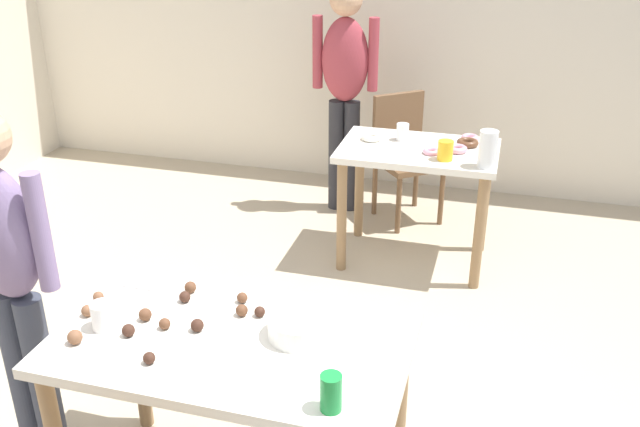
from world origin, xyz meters
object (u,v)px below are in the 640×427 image
at_px(dining_table_far, 417,169).
at_px(person_girl_near, 8,264).
at_px(dining_table_near, 232,364).
at_px(chair_far_table, 404,150).
at_px(mixing_bowl, 298,327).
at_px(pitcher_far, 488,149).
at_px(person_adult_far, 345,79).
at_px(soda_can, 331,393).

xyz_separation_m(dining_table_far, person_girl_near, (-1.24, -2.06, 0.27)).
height_order(dining_table_near, person_girl_near, person_girl_near).
relative_size(chair_far_table, mixing_bowl, 4.12).
distance_m(dining_table_near, pitcher_far, 2.04).
relative_size(person_adult_far, mixing_bowl, 7.57).
distance_m(dining_table_near, person_girl_near, 0.93).
bearing_deg(person_adult_far, pitcher_far, -40.21).
height_order(chair_far_table, person_girl_near, person_girl_near).
bearing_deg(person_girl_near, dining_table_far, 59.04).
relative_size(chair_far_table, person_girl_near, 0.59).
bearing_deg(dining_table_near, mixing_bowl, 19.92).
relative_size(chair_far_table, pitcher_far, 4.18).
bearing_deg(mixing_bowl, pitcher_far, 73.79).
relative_size(chair_far_table, soda_can, 7.13).
xyz_separation_m(dining_table_far, mixing_bowl, (-0.12, -2.02, 0.18)).
distance_m(dining_table_far, pitcher_far, 0.52).
bearing_deg(person_girl_near, dining_table_near, -2.58).
relative_size(person_girl_near, pitcher_far, 7.13).
height_order(chair_far_table, soda_can, soda_can).
distance_m(person_adult_far, mixing_bowl, 2.72).
height_order(dining_table_near, pitcher_far, pitcher_far).
xyz_separation_m(chair_far_table, pitcher_far, (0.58, -0.85, 0.36)).
relative_size(dining_table_near, chair_far_table, 1.41).
bearing_deg(person_girl_near, soda_can, -12.51).
bearing_deg(pitcher_far, chair_far_table, 124.35).
xyz_separation_m(person_adult_far, pitcher_far, (1.01, -0.86, -0.11)).
xyz_separation_m(person_girl_near, person_adult_far, (0.62, 2.70, 0.08)).
height_order(dining_table_near, chair_far_table, chair_far_table).
distance_m(chair_far_table, pitcher_far, 1.09).
relative_size(chair_far_table, person_adult_far, 0.54).
height_order(person_adult_far, pitcher_far, person_adult_far).
relative_size(dining_table_near, pitcher_far, 5.91).
bearing_deg(mixing_bowl, person_girl_near, -177.98).
xyz_separation_m(person_adult_far, mixing_bowl, (0.49, -2.67, -0.18)).
bearing_deg(soda_can, pitcher_far, 81.45).
bearing_deg(mixing_bowl, dining_table_far, 86.57).
xyz_separation_m(dining_table_near, person_girl_near, (-0.89, 0.04, 0.24)).
bearing_deg(dining_table_far, mixing_bowl, -93.43).
xyz_separation_m(person_adult_far, soda_can, (0.69, -3.00, -0.15)).
height_order(dining_table_far, chair_far_table, chair_far_table).
bearing_deg(soda_can, dining_table_near, 149.21).
xyz_separation_m(dining_table_near, mixing_bowl, (0.22, 0.08, 0.14)).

